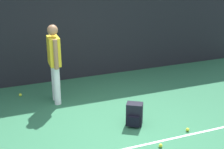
# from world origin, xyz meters

# --- Properties ---
(ground_plane) EXTENTS (12.00, 12.00, 0.00)m
(ground_plane) POSITION_xyz_m (0.00, 0.00, 0.00)
(ground_plane) COLOR #2D6B47
(back_fence) EXTENTS (10.00, 0.10, 2.85)m
(back_fence) POSITION_xyz_m (0.00, 3.00, 1.42)
(back_fence) COLOR black
(back_fence) RESTS_ON ground
(court_line) EXTENTS (9.00, 0.05, 0.00)m
(court_line) POSITION_xyz_m (0.00, -0.49, 0.00)
(court_line) COLOR white
(court_line) RESTS_ON ground
(tennis_player) EXTENTS (0.23, 0.53, 1.70)m
(tennis_player) POSITION_xyz_m (-0.77, 1.74, 0.97)
(tennis_player) COLOR white
(tennis_player) RESTS_ON ground
(backpack) EXTENTS (0.37, 0.38, 0.44)m
(backpack) POSITION_xyz_m (0.37, 0.20, 0.21)
(backpack) COLOR black
(backpack) RESTS_ON ground
(tennis_ball_near_player) EXTENTS (0.07, 0.07, 0.07)m
(tennis_ball_near_player) POSITION_xyz_m (0.47, -0.65, 0.03)
(tennis_ball_near_player) COLOR #CCE033
(tennis_ball_near_player) RESTS_ON ground
(tennis_ball_by_fence) EXTENTS (0.07, 0.07, 0.07)m
(tennis_ball_by_fence) POSITION_xyz_m (-1.48, 2.32, 0.03)
(tennis_ball_by_fence) COLOR #CCE033
(tennis_ball_by_fence) RESTS_ON ground
(tennis_ball_mid_court) EXTENTS (0.07, 0.07, 0.07)m
(tennis_ball_mid_court) POSITION_xyz_m (1.18, -0.37, 0.03)
(tennis_ball_mid_court) COLOR #CCE033
(tennis_ball_mid_court) RESTS_ON ground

